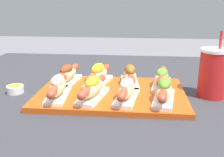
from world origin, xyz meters
The scene contains 11 objects.
serving_tray centered at (0.01, -0.11, 0.73)m, with size 0.51×0.34×0.02m.
hot_dog_0 centered at (-0.16, -0.18, 0.77)m, with size 0.07×0.21×0.07m.
hot_dog_1 centered at (-0.04, -0.18, 0.77)m, with size 0.09×0.21×0.07m.
hot_dog_2 centered at (0.07, -0.18, 0.77)m, with size 0.08×0.21×0.07m.
hot_dog_3 centered at (0.19, -0.18, 0.77)m, with size 0.09×0.21×0.07m.
hot_dog_4 centered at (-0.17, -0.04, 0.77)m, with size 0.08×0.21×0.07m.
hot_dog_5 centered at (-0.05, -0.03, 0.77)m, with size 0.10×0.21×0.08m.
hot_dog_6 centered at (0.07, -0.04, 0.77)m, with size 0.08×0.21×0.08m.
hot_dog_7 centered at (0.19, -0.04, 0.77)m, with size 0.08×0.21×0.07m.
sauce_bowl centered at (-0.34, -0.11, 0.73)m, with size 0.06×0.06×0.03m.
drink_cup centered at (0.36, -0.08, 0.80)m, with size 0.10×0.10×0.23m.
Camera 1 is at (0.10, -0.97, 1.05)m, focal length 42.00 mm.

